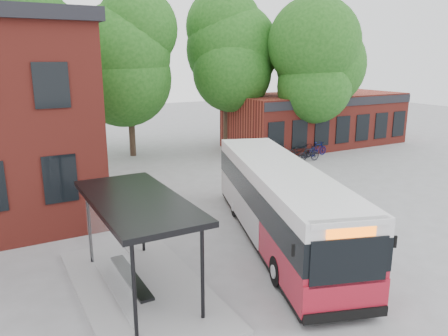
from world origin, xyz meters
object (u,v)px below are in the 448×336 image
bicycle_2 (277,153)px  bicycle_3 (278,158)px  bicycle_1 (269,159)px  bicycle_extra_0 (310,151)px  bicycle_6 (299,151)px  bicycle_7 (318,149)px  bicycle_0 (249,161)px  bus_shelter (139,245)px  bicycle_5 (309,154)px  bicycle_4 (286,155)px  city_bus (279,204)px

bicycle_2 → bicycle_3: size_ratio=1.09×
bicycle_1 → bicycle_extra_0: bearing=-75.7°
bicycle_6 → bicycle_7: size_ratio=1.12×
bicycle_0 → bicycle_extra_0: bicycle_extra_0 is taller
bus_shelter → bicycle_6: size_ratio=3.71×
bus_shelter → bicycle_5: bus_shelter is taller
bicycle_4 → bicycle_extra_0: bicycle_extra_0 is taller
bicycle_0 → bicycle_7: size_ratio=0.94×
city_bus → bicycle_0: 11.42m
bicycle_extra_0 → bicycle_2: bearing=59.0°
bicycle_1 → bicycle_extra_0: bicycle_1 is taller
bicycle_0 → bicycle_1: bearing=-127.4°
bus_shelter → bicycle_extra_0: (16.05, 11.49, -1.01)m
bicycle_4 → bicycle_7: size_ratio=0.96×
city_bus → bicycle_5: 13.49m
city_bus → bicycle_0: size_ratio=7.16×
bicycle_0 → bicycle_2: (2.67, 0.68, 0.08)m
bicycle_0 → bicycle_4: size_ratio=0.98×
bicycle_3 → bicycle_extra_0: bearing=-51.5°
city_bus → bicycle_0: bearing=81.9°
bicycle_1 → bicycle_7: (4.92, 1.12, -0.02)m
bicycle_extra_0 → bicycle_5: bearing=113.9°
bicycle_3 → bicycle_2: bearing=-10.7°
bus_shelter → bicycle_3: size_ratio=3.99×
bicycle_1 → city_bus: bearing=146.7°
city_bus → bicycle_3: (6.91, 9.53, -0.92)m
city_bus → bicycle_1: city_bus is taller
bicycle_4 → bicycle_6: bearing=-81.8°
bicycle_2 → bicycle_3: bicycle_3 is taller
bus_shelter → bicycle_5: 18.55m
city_bus → bicycle_5: city_bus is taller
bus_shelter → bicycle_4: bus_shelter is taller
bicycle_1 → bicycle_2: 2.16m
bicycle_0 → bicycle_7: bicycle_7 is taller
bicycle_1 → bus_shelter: bearing=131.0°
bicycle_6 → bicycle_2: bearing=98.3°
bus_shelter → bicycle_1: bus_shelter is taller
bicycle_3 → bicycle_6: size_ratio=0.93×
bus_shelter → bicycle_6: bus_shelter is taller
bicycle_4 → bicycle_6: size_ratio=0.86×
bicycle_1 → bicycle_0: bearing=54.6°
bicycle_2 → bicycle_5: bearing=-129.3°
city_bus → bicycle_extra_0: bearing=64.1°
bicycle_3 → bicycle_extra_0: (3.38, 0.97, -0.09)m
bus_shelter → bicycle_5: size_ratio=4.18×
bicycle_5 → city_bus: bearing=138.7°
bicycle_2 → bicycle_4: bicycle_2 is taller
bicycle_0 → bicycle_3: (1.81, -0.63, 0.11)m
bicycle_extra_0 → city_bus: bearing=112.3°
bicycle_1 → bicycle_7: bicycle_1 is taller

